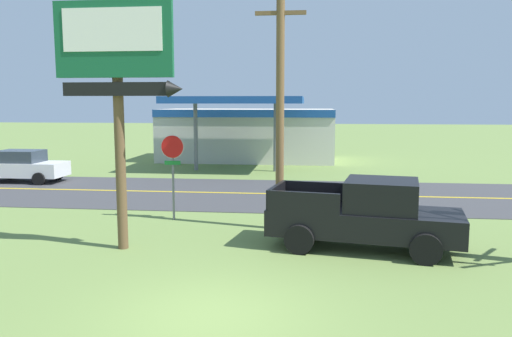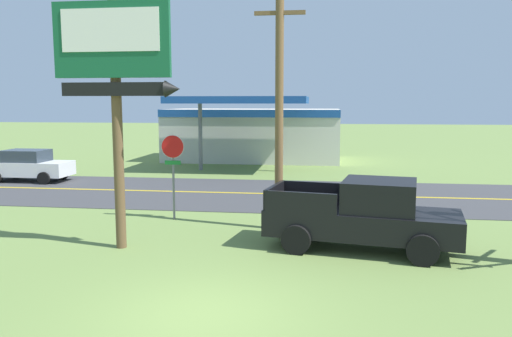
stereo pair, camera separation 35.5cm
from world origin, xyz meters
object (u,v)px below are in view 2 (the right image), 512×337
Objects in this scene: utility_pole at (279,94)px; gas_station at (253,133)px; motel_sign at (116,70)px; car_white_near_lane at (29,165)px; pickup_black_parked_on_lawn at (364,215)px; stop_sign at (173,162)px.

utility_pole reaches higher than gas_station.
motel_sign is 1.66× the size of car_white_near_lane.
motel_sign is at bearing -172.90° from pickup_black_parked_on_lawn.
stop_sign reaches higher than pickup_black_parked_on_lawn.
gas_station is 2.20× the size of pickup_black_parked_on_lawn.
pickup_black_parked_on_lawn is (2.54, -1.98, -3.34)m from utility_pole.
gas_station is 15.15m from car_white_near_lane.
utility_pole is (3.73, -0.85, 2.28)m from stop_sign.
stop_sign is 12.41m from car_white_near_lane.
pickup_black_parked_on_lawn is (6.66, 0.83, -3.95)m from motel_sign.
utility_pole is 0.67× the size of gas_station.
car_white_near_lane is (-9.95, 7.32, -1.20)m from stop_sign.
stop_sign is 4.45m from utility_pole.
utility_pole is 1.48× the size of pickup_black_parked_on_lawn.
pickup_black_parked_on_lawn is at bearing -24.26° from stop_sign.
car_white_near_lane is (-9.55, 10.98, -4.08)m from motel_sign.
utility_pole is at bearing -30.86° from car_white_near_lane.
utility_pole is (4.12, 2.80, -0.61)m from motel_sign.
gas_station is (0.56, 22.20, -2.97)m from motel_sign.
gas_station reaches higher than car_white_near_lane.
pickup_black_parked_on_lawn is at bearing -32.04° from car_white_near_lane.
car_white_near_lane is (-16.22, 10.15, -0.13)m from pickup_black_parked_on_lawn.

